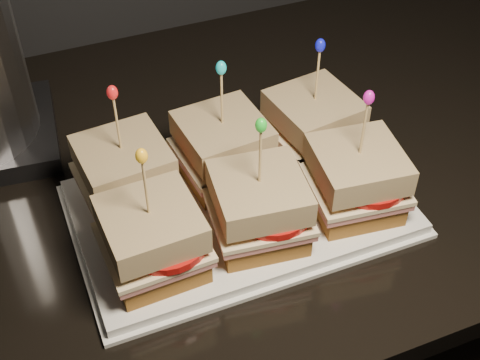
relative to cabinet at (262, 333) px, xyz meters
name	(u,v)px	position (x,y,z in m)	size (l,w,h in m)	color
cabinet	(262,333)	(0.00, 0.00, 0.00)	(2.50, 0.66, 0.83)	black
granite_slab	(269,152)	(0.00, 0.00, 0.43)	(2.54, 0.70, 0.03)	black
platter	(240,208)	(-0.09, -0.11, 0.46)	(0.38, 0.24, 0.02)	white
platter_rim	(240,211)	(-0.09, -0.11, 0.45)	(0.40, 0.25, 0.01)	white
sandwich_0_bread_bot	(128,192)	(-0.21, -0.05, 0.48)	(0.09, 0.09, 0.03)	brown
sandwich_0_ham	(126,182)	(-0.21, -0.05, 0.50)	(0.10, 0.10, 0.01)	#BF5F56
sandwich_0_cheese	(126,177)	(-0.21, -0.05, 0.51)	(0.11, 0.10, 0.01)	beige
sandwich_0_tomato	(137,173)	(-0.20, -0.06, 0.51)	(0.09, 0.09, 0.01)	#AE100D
sandwich_0_bread_top	(123,159)	(-0.21, -0.05, 0.53)	(0.10, 0.10, 0.03)	brown
sandwich_0_pick	(118,127)	(-0.21, -0.05, 0.58)	(0.00, 0.00, 0.09)	tan
sandwich_0_frill	(112,93)	(-0.21, -0.05, 0.62)	(0.01, 0.01, 0.02)	red
sandwich_1_bread_bot	(223,166)	(-0.09, -0.05, 0.48)	(0.09, 0.09, 0.03)	brown
sandwich_1_ham	(223,156)	(-0.09, -0.05, 0.50)	(0.10, 0.10, 0.01)	#BF5F56
sandwich_1_cheese	(223,152)	(-0.09, -0.05, 0.51)	(0.11, 0.10, 0.01)	beige
sandwich_1_tomato	(234,147)	(-0.08, -0.06, 0.51)	(0.09, 0.09, 0.01)	#AE100D
sandwich_1_bread_top	(223,133)	(-0.09, -0.05, 0.53)	(0.10, 0.10, 0.03)	brown
sandwich_1_pick	(222,101)	(-0.09, -0.05, 0.58)	(0.00, 0.00, 0.09)	tan
sandwich_1_frill	(221,68)	(-0.09, -0.05, 0.62)	(0.01, 0.01, 0.02)	#13AFB9
sandwich_2_bread_bot	(311,143)	(0.03, -0.05, 0.48)	(0.09, 0.09, 0.03)	brown
sandwich_2_ham	(312,132)	(0.03, -0.05, 0.50)	(0.10, 0.10, 0.01)	#BF5F56
sandwich_2_cheese	(312,128)	(0.03, -0.05, 0.51)	(0.11, 0.10, 0.01)	beige
sandwich_2_tomato	(324,124)	(0.04, -0.06, 0.51)	(0.09, 0.09, 0.01)	#AE100D
sandwich_2_bread_top	(314,110)	(0.03, -0.05, 0.53)	(0.10, 0.10, 0.03)	brown
sandwich_2_pick	(317,78)	(0.03, -0.05, 0.58)	(0.00, 0.00, 0.09)	tan
sandwich_2_frill	(320,45)	(0.03, -0.05, 0.62)	(0.01, 0.01, 0.02)	#0F13D0
sandwich_3_bread_bot	(155,257)	(-0.21, -0.16, 0.48)	(0.09, 0.09, 0.03)	brown
sandwich_3_ham	(154,247)	(-0.21, -0.16, 0.50)	(0.10, 0.10, 0.01)	#BF5F56
sandwich_3_cheese	(153,242)	(-0.21, -0.16, 0.51)	(0.11, 0.10, 0.01)	beige
sandwich_3_tomato	(165,238)	(-0.20, -0.17, 0.51)	(0.09, 0.09, 0.01)	#AE100D
sandwich_3_bread_top	(150,224)	(-0.21, -0.16, 0.53)	(0.10, 0.10, 0.03)	brown
sandwich_3_pick	(146,191)	(-0.21, -0.16, 0.58)	(0.00, 0.00, 0.09)	tan
sandwich_3_frill	(141,156)	(-0.21, -0.16, 0.62)	(0.01, 0.01, 0.02)	#EFA81A
sandwich_4_bread_bot	(258,226)	(-0.09, -0.16, 0.48)	(0.09, 0.09, 0.03)	brown
sandwich_4_ham	(259,215)	(-0.09, -0.16, 0.50)	(0.10, 0.10, 0.01)	#BF5F56
sandwich_4_cheese	(259,211)	(-0.09, -0.16, 0.51)	(0.11, 0.10, 0.01)	beige
sandwich_4_tomato	(271,207)	(-0.08, -0.17, 0.51)	(0.09, 0.09, 0.01)	#AE100D
sandwich_4_bread_top	(259,192)	(-0.09, -0.16, 0.53)	(0.10, 0.10, 0.03)	brown
sandwich_4_pick	(260,160)	(-0.09, -0.16, 0.58)	(0.00, 0.00, 0.09)	tan
sandwich_4_frill	(261,125)	(-0.09, -0.16, 0.62)	(0.01, 0.01, 0.02)	green
sandwich_5_bread_bot	(353,197)	(0.03, -0.16, 0.48)	(0.09, 0.09, 0.03)	brown
sandwich_5_ham	(354,187)	(0.03, -0.16, 0.50)	(0.10, 0.10, 0.01)	#BF5F56
sandwich_5_cheese	(355,182)	(0.03, -0.16, 0.51)	(0.11, 0.10, 0.01)	beige
sandwich_5_tomato	(368,178)	(0.04, -0.17, 0.51)	(0.09, 0.09, 0.01)	#AE100D
sandwich_5_bread_top	(358,164)	(0.03, -0.16, 0.53)	(0.10, 0.10, 0.03)	brown
sandwich_5_pick	(363,132)	(0.03, -0.16, 0.58)	(0.00, 0.00, 0.09)	tan
sandwich_5_frill	(369,97)	(0.03, -0.16, 0.62)	(0.01, 0.01, 0.02)	#C01299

